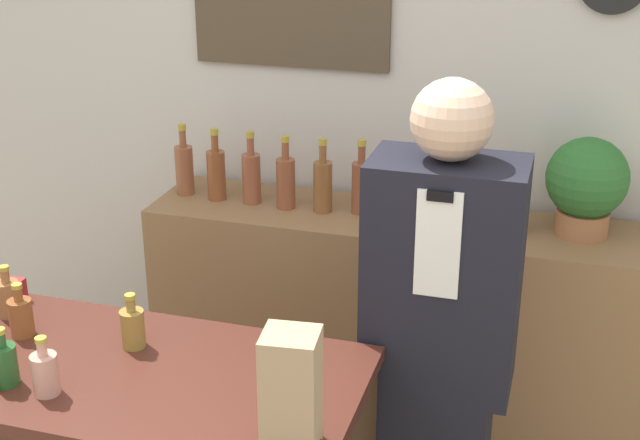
{
  "coord_description": "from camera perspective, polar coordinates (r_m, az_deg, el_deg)",
  "views": [
    {
      "loc": [
        0.74,
        -1.28,
        2.25
      ],
      "look_at": [
        0.02,
        1.14,
        1.22
      ],
      "focal_mm": 50.0,
      "sensor_mm": 36.0,
      "label": 1
    }
  ],
  "objects": [
    {
      "name": "paper_bag",
      "position": [
        2.06,
        -1.86,
        -11.0
      ],
      "size": [
        0.14,
        0.13,
        0.31
      ],
      "color": "tan",
      "rests_on": "display_counter"
    },
    {
      "name": "shelf_bottle_4",
      "position": [
        3.32,
        0.18,
        2.29
      ],
      "size": [
        0.07,
        0.07,
        0.28
      ],
      "color": "brown",
      "rests_on": "back_shelf"
    },
    {
      "name": "shelf_bottle_2",
      "position": [
        3.42,
        -4.42,
        2.8
      ],
      "size": [
        0.07,
        0.07,
        0.28
      ],
      "color": "brown",
      "rests_on": "back_shelf"
    },
    {
      "name": "counter_bottle_3",
      "position": [
        2.49,
        -19.55,
        -8.64
      ],
      "size": [
        0.07,
        0.07,
        0.16
      ],
      "color": "#245325",
      "rests_on": "display_counter"
    },
    {
      "name": "shelf_bottle_9",
      "position": [
        3.2,
        12.61,
        0.98
      ],
      "size": [
        0.07,
        0.07,
        0.28
      ],
      "color": "brown",
      "rests_on": "back_shelf"
    },
    {
      "name": "shelf_bottle_0",
      "position": [
        3.54,
        -8.68,
        3.31
      ],
      "size": [
        0.07,
        0.07,
        0.28
      ],
      "color": "brown",
      "rests_on": "back_shelf"
    },
    {
      "name": "shelf_bottle_5",
      "position": [
        3.31,
        2.71,
        2.22
      ],
      "size": [
        0.07,
        0.07,
        0.28
      ],
      "color": "brown",
      "rests_on": "back_shelf"
    },
    {
      "name": "shelf_bottle_1",
      "position": [
        3.47,
        -6.66,
        3.0
      ],
      "size": [
        0.07,
        0.07,
        0.28
      ],
      "color": "brown",
      "rests_on": "back_shelf"
    },
    {
      "name": "shopkeeper",
      "position": [
        2.71,
        7.55,
        -9.07
      ],
      "size": [
        0.43,
        0.27,
        1.72
      ],
      "color": "black",
      "rests_on": "ground_plane"
    },
    {
      "name": "back_wall",
      "position": [
        3.49,
        3.74,
        7.21
      ],
      "size": [
        5.2,
        0.09,
        2.7
      ],
      "color": "silver",
      "rests_on": "ground_plane"
    },
    {
      "name": "counter_bottle_2",
      "position": [
        2.71,
        -18.59,
        -5.84
      ],
      "size": [
        0.07,
        0.07,
        0.16
      ],
      "color": "brown",
      "rests_on": "display_counter"
    },
    {
      "name": "potted_plant",
      "position": [
        3.22,
        16.7,
        2.28
      ],
      "size": [
        0.28,
        0.28,
        0.35
      ],
      "color": "#B27047",
      "rests_on": "back_shelf"
    },
    {
      "name": "counter_bottle_4",
      "position": [
        2.41,
        -17.19,
        -9.3
      ],
      "size": [
        0.07,
        0.07,
        0.16
      ],
      "color": "tan",
      "rests_on": "display_counter"
    },
    {
      "name": "shelf_bottle_6",
      "position": [
        3.26,
        5.06,
        1.83
      ],
      "size": [
        0.07,
        0.07,
        0.28
      ],
      "color": "brown",
      "rests_on": "back_shelf"
    },
    {
      "name": "back_shelf",
      "position": [
        3.53,
        5.08,
        -7.57
      ],
      "size": [
        1.93,
        0.43,
        1.02
      ],
      "color": "#8E6642",
      "rests_on": "ground_plane"
    },
    {
      "name": "shelf_bottle_8",
      "position": [
        3.23,
        10.1,
        1.37
      ],
      "size": [
        0.07,
        0.07,
        0.28
      ],
      "color": "brown",
      "rests_on": "back_shelf"
    },
    {
      "name": "counter_bottle_5",
      "position": [
        2.57,
        -11.9,
        -6.71
      ],
      "size": [
        0.07,
        0.07,
        0.16
      ],
      "color": "olive",
      "rests_on": "display_counter"
    },
    {
      "name": "shelf_bottle_7",
      "position": [
        3.23,
        7.53,
        1.52
      ],
      "size": [
        0.07,
        0.07,
        0.28
      ],
      "color": "brown",
      "rests_on": "back_shelf"
    },
    {
      "name": "shelf_bottle_3",
      "position": [
        3.36,
        -2.21,
        2.5
      ],
      "size": [
        0.07,
        0.07,
        0.28
      ],
      "color": "brown",
      "rests_on": "back_shelf"
    },
    {
      "name": "counter_bottle_1",
      "position": [
        2.83,
        -19.34,
        -4.68
      ],
      "size": [
        0.07,
        0.07,
        0.16
      ],
      "color": "#956139",
      "rests_on": "display_counter"
    }
  ]
}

